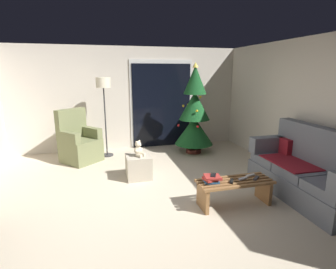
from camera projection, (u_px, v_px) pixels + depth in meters
ground_plane at (154, 201)px, 3.98m from camera, size 7.00×7.00×0.00m
wall_back at (128, 99)px, 6.56m from camera, size 5.72×0.12×2.50m
wall_right at (321, 112)px, 4.40m from camera, size 0.12×6.00×2.50m
patio_door_frame at (162, 104)px, 6.74m from camera, size 1.60×0.02×2.20m
patio_door_glass at (162, 106)px, 6.73m from camera, size 1.50×0.02×2.10m
couch at (308, 172)px, 4.04m from camera, size 0.81×1.95×1.08m
coffee_table at (234, 188)px, 3.82m from camera, size 1.10×0.40×0.38m
remote_silver at (243, 179)px, 3.82m from camera, size 0.16×0.09×0.02m
remote_graphite at (256, 178)px, 3.84m from camera, size 0.15×0.14×0.02m
remote_black at (232, 181)px, 3.73m from camera, size 0.12×0.16×0.02m
remote_white at (250, 175)px, 3.94m from camera, size 0.16×0.08×0.02m
book_stack at (212, 179)px, 3.72m from camera, size 0.26×0.24×0.10m
cell_phone at (213, 175)px, 3.72m from camera, size 0.13×0.16×0.01m
christmas_tree at (194, 114)px, 6.16m from camera, size 0.91×0.91×2.12m
armchair at (79, 143)px, 5.68m from camera, size 0.97×0.97×1.13m
floor_lamp at (104, 90)px, 5.79m from camera, size 0.32×0.32×1.78m
ottoman at (139, 167)px, 4.81m from camera, size 0.44×0.44×0.42m
teddy_bear_cream at (139, 150)px, 4.73m from camera, size 0.21×0.22×0.29m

